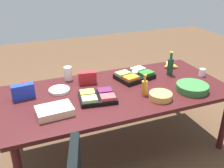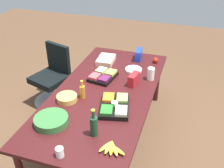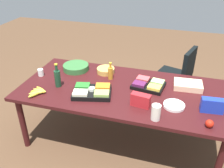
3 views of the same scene
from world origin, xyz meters
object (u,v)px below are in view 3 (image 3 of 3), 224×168
fruit_platter (148,85)px  chip_bag_red (141,100)px  salad_bowl (76,67)px  paper_plate_stack (174,105)px  conference_table (122,93)px  dressing_bottle (110,73)px  banana_bunch (38,92)px  apple_red (210,124)px  veggie_tray (92,92)px  chip_bag_blue (212,106)px  office_chair (175,82)px  chip_bowl (106,70)px  wine_bottle (58,78)px  paper_cup (41,72)px  mayo_jar (156,112)px  sheet_cake (188,85)px

fruit_platter → chip_bag_red: chip_bag_red is taller
salad_bowl → paper_plate_stack: 1.41m
conference_table → dressing_bottle: 0.32m
chip_bag_red → banana_bunch: chip_bag_red is taller
apple_red → veggie_tray: veggie_tray is taller
chip_bag_blue → salad_bowl: chip_bag_blue is taller
fruit_platter → salad_bowl: 1.02m
office_chair → chip_bag_red: 1.46m
veggie_tray → chip_bowl: (0.02, -0.55, -0.00)m
paper_plate_stack → banana_bunch: 1.49m
wine_bottle → banana_bunch: (0.14, 0.22, -0.09)m
chip_bag_blue → veggie_tray: chip_bag_blue is taller
veggie_tray → wine_bottle: bearing=-7.6°
salad_bowl → paper_cup: paper_cup is taller
banana_bunch → chip_bowl: bearing=-128.8°
apple_red → paper_plate_stack: 0.41m
wine_bottle → paper_cup: 0.39m
apple_red → chip_bag_blue: bearing=-96.9°
paper_cup → wine_bottle: bearing=152.2°
chip_bag_blue → chip_bag_red: size_ratio=1.10×
veggie_tray → banana_bunch: bearing=14.9°
chip_bag_blue → paper_plate_stack: (0.36, 0.02, -0.06)m
veggie_tray → mayo_jar: bearing=161.6°
dressing_bottle → veggie_tray: size_ratio=0.46×
fruit_platter → sheet_cake: bearing=-165.8°
veggie_tray → banana_bunch: 0.61m
conference_table → dressing_bottle: size_ratio=10.71×
dressing_bottle → apple_red: dressing_bottle is taller
fruit_platter → apple_red: bearing=139.1°
fruit_platter → salad_bowl: size_ratio=1.17×
veggie_tray → chip_bag_red: size_ratio=2.39×
fruit_platter → paper_cup: (1.36, 0.10, 0.01)m
veggie_tray → banana_bunch: size_ratio=1.97×
sheet_cake → chip_bag_red: chip_bag_red is taller
office_chair → fruit_platter: office_chair is taller
chip_bag_blue → chip_bag_red: 0.71m
chip_bag_blue → paper_cup: chip_bag_blue is taller
dressing_bottle → mayo_jar: (-0.65, 0.65, -0.01)m
wine_bottle → chip_bowl: bearing=-131.1°
conference_table → mayo_jar: size_ratio=14.96×
sheet_cake → veggie_tray: bearing=23.8°
mayo_jar → sheet_cake: bearing=-112.2°
wine_bottle → paper_plate_stack: size_ratio=1.32×
veggie_tray → paper_plate_stack: 0.90m
conference_table → chip_bag_blue: chip_bag_blue is taller
apple_red → sheet_cake: apple_red is taller
chip_bag_blue → sheet_cake: 0.48m
salad_bowl → sheet_cake: size_ratio=1.06×
veggie_tray → dressing_bottle: bearing=-102.6°
dressing_bottle → chip_bag_blue: (-1.17, 0.38, -0.01)m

